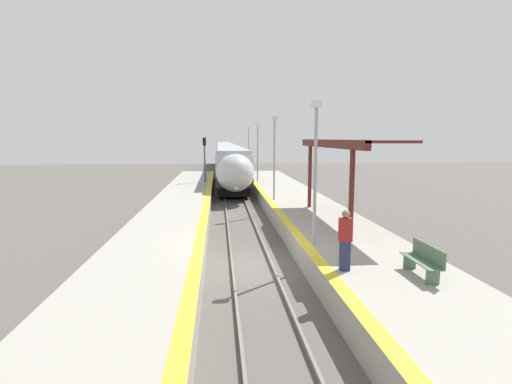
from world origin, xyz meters
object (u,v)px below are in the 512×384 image
Objects in this scene: platform_bench at (424,259)px; lamppost_near at (315,163)px; lamppost_mid at (274,152)px; lamppost_farthest at (249,146)px; train at (226,155)px; lamppost_far at (258,148)px; person_waiting at (345,239)px; railway_signal at (205,159)px.

platform_bench is 0.33× the size of lamppost_near.
lamppost_mid and lamppost_farthest have the same top height.
lamppost_farthest reaches higher than train.
lamppost_far is 10.45m from lamppost_farthest.
platform_bench is 14.54m from lamppost_mid.
platform_bench is (4.41, -51.39, -0.78)m from train.
platform_bench is 0.96× the size of person_waiting.
lamppost_mid is 1.00× the size of lamppost_farthest.
lamppost_near is 20.90m from lamppost_far.
platform_bench is 2.17m from person_waiting.
lamppost_farthest is (0.00, 20.90, 0.00)m from lamppost_mid.
lamppost_near is at bearing -77.68° from railway_signal.
lamppost_near is at bearing -87.31° from train.
lamppost_near reaches higher than platform_bench.
person_waiting is 0.35× the size of lamppost_near.
railway_signal reaches higher than train.
lamppost_near is 1.00× the size of lamppost_farthest.
train is 13.75× the size of lamppost_near.
lamppost_far is at bearing -85.22° from train.
lamppost_near is 1.00× the size of lamppost_mid.
train is 50.75m from person_waiting.
train is at bearing 93.44° from lamppost_mid.
lamppost_farthest is (-2.17, 35.07, 2.44)m from platform_bench.
person_waiting is at bearing -89.72° from lamppost_farthest.
lamppost_mid is at bearing 90.70° from person_waiting.
person_waiting is 0.35× the size of lamppost_far.
railway_signal is 4.70m from lamppost_far.
lamppost_mid is 20.90m from lamppost_farthest.
lamppost_near and lamppost_farthest have the same top height.
lamppost_far is at bearing 90.40° from person_waiting.
railway_signal is at bearing -114.12° from lamppost_farthest.
lamppost_far is at bearing 90.00° from lamppost_near.
railway_signal is at bearing 105.29° from platform_bench.
lamppost_near is 10.45m from lamppost_mid.
train is at bearing 92.69° from lamppost_near.
platform_bench is at bearing -84.95° from lamppost_far.
train reaches higher than platform_bench.
lamppost_far is 1.00× the size of lamppost_farthest.
lamppost_far is at bearing -90.00° from lamppost_farthest.
lamppost_farthest is (2.24, -16.32, 1.66)m from train.
lamppost_near reaches higher than train.
train is 47.75m from lamppost_near.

